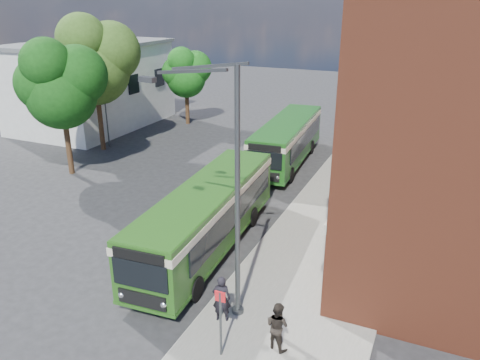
% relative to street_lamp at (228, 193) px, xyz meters
% --- Properties ---
extents(ground, '(120.00, 120.00, 0.00)m').
position_rel_street_lamp_xyz_m(ground, '(-4.84, 2.00, -4.79)').
color(ground, '#262629').
rests_on(ground, ground).
extents(pavement, '(6.00, 48.00, 0.15)m').
position_rel_street_lamp_xyz_m(pavement, '(2.16, 10.00, -4.72)').
color(pavement, gray).
rests_on(pavement, ground).
extents(kerb_line, '(0.12, 48.00, 0.01)m').
position_rel_street_lamp_xyz_m(kerb_line, '(-0.89, 10.00, -4.79)').
color(kerb_line, beige).
rests_on(kerb_line, ground).
extents(white_building, '(9.40, 13.40, 7.30)m').
position_rel_street_lamp_xyz_m(white_building, '(-22.84, 20.00, -1.13)').
color(white_building, beige).
rests_on(white_building, ground).
extents(flagpole, '(0.95, 0.10, 9.00)m').
position_rel_street_lamp_xyz_m(flagpole, '(-17.29, 15.00, 0.15)').
color(flagpole, '#3D4043').
rests_on(flagpole, ground).
extents(street_lamp, '(2.96, 2.38, 9.00)m').
position_rel_street_lamp_xyz_m(street_lamp, '(0.00, 0.00, 0.00)').
color(street_lamp, '#3D4043').
rests_on(street_lamp, ground).
extents(bus_stop_sign, '(0.35, 0.08, 2.52)m').
position_rel_street_lamp_xyz_m(bus_stop_sign, '(0.76, -2.20, -3.28)').
color(bus_stop_sign, '#3D4043').
rests_on(bus_stop_sign, ground).
extents(bus_front, '(3.27, 11.61, 3.02)m').
position_rel_street_lamp_xyz_m(bus_front, '(-2.91, 3.96, -2.96)').
color(bus_front, '#245517').
rests_on(bus_front, ground).
extents(bus_rear, '(3.34, 11.22, 3.02)m').
position_rel_street_lamp_xyz_m(bus_rear, '(-3.44, 16.92, -2.96)').
color(bus_rear, '#1B5319').
rests_on(bus_rear, ground).
extents(pedestrian_a, '(0.75, 0.62, 1.77)m').
position_rel_street_lamp_xyz_m(pedestrian_a, '(0.02, -0.62, -3.76)').
color(pedestrian_a, black).
rests_on(pedestrian_a, pavement).
extents(pedestrian_b, '(0.98, 0.87, 1.69)m').
position_rel_street_lamp_xyz_m(pedestrian_b, '(2.28, -1.15, -3.80)').
color(pedestrian_b, black).
rests_on(pedestrian_b, pavement).
extents(tree_left, '(5.18, 4.93, 8.75)m').
position_rel_street_lamp_xyz_m(tree_left, '(-15.71, 9.10, 1.15)').
color(tree_left, '#3C2715').
rests_on(tree_left, ground).
extents(tree_mid, '(5.91, 5.62, 9.98)m').
position_rel_street_lamp_xyz_m(tree_mid, '(-17.21, 14.15, 1.98)').
color(tree_mid, '#3C2715').
rests_on(tree_mid, ground).
extents(tree_right, '(4.12, 3.91, 6.95)m').
position_rel_street_lamp_xyz_m(tree_right, '(-15.25, 23.67, -0.08)').
color(tree_right, '#3C2715').
rests_on(tree_right, ground).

